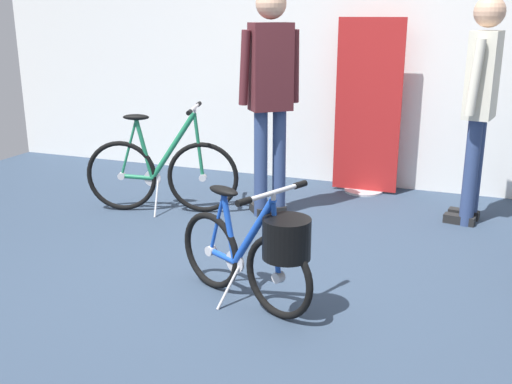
% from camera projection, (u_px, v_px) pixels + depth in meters
% --- Properties ---
extents(ground_plane, '(7.63, 7.63, 0.00)m').
position_uv_depth(ground_plane, '(234.00, 288.00, 3.69)').
color(ground_plane, '#2D3D51').
extents(back_wall, '(7.63, 0.10, 2.66)m').
position_uv_depth(back_wall, '(341.00, 46.00, 5.69)').
color(back_wall, white).
rests_on(back_wall, ground_plane).
extents(floor_banner_stand, '(0.60, 0.36, 1.59)m').
position_uv_depth(floor_banner_stand, '(367.00, 117.00, 5.49)').
color(floor_banner_stand, '#B7B7BC').
rests_on(floor_banner_stand, ground_plane).
extents(folding_bike_foreground, '(0.96, 0.56, 0.73)m').
position_uv_depth(folding_bike_foreground, '(259.00, 249.00, 3.34)').
color(folding_bike_foreground, black).
rests_on(folding_bike_foreground, ground_plane).
extents(display_bike_left, '(1.26, 0.54, 0.91)m').
position_uv_depth(display_bike_left, '(162.00, 172.00, 5.04)').
color(display_bike_left, black).
rests_on(display_bike_left, ground_plane).
extents(visitor_near_wall, '(0.31, 0.53, 1.75)m').
position_uv_depth(visitor_near_wall, '(480.00, 97.00, 4.58)').
color(visitor_near_wall, navy).
rests_on(visitor_near_wall, ground_plane).
extents(visitor_browsing, '(0.42, 0.39, 1.81)m').
position_uv_depth(visitor_browsing, '(270.00, 87.00, 4.75)').
color(visitor_browsing, navy).
rests_on(visitor_browsing, ground_plane).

